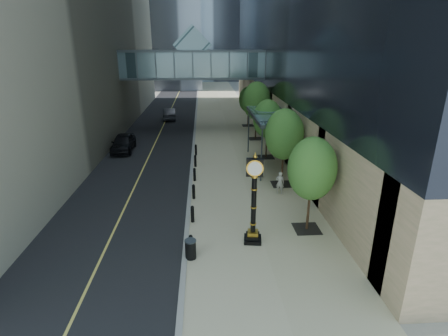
{
  "coord_description": "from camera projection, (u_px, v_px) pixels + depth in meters",
  "views": [
    {
      "loc": [
        -1.99,
        -13.7,
        9.67
      ],
      "look_at": [
        -0.88,
        4.55,
        3.17
      ],
      "focal_mm": 28.0,
      "sensor_mm": 36.0,
      "label": 1
    }
  ],
  "objects": [
    {
      "name": "trash_bin",
      "position": [
        191.0,
        250.0,
        16.49
      ],
      "size": [
        0.65,
        0.65,
        0.9
      ],
      "primitive_type": "cylinder",
      "rotation": [
        0.0,
        0.0,
        0.3
      ],
      "color": "black",
      "rests_on": "sidewalk"
    },
    {
      "name": "street_clock",
      "position": [
        254.0,
        206.0,
        17.37
      ],
      "size": [
        0.99,
        0.99,
        4.68
      ],
      "rotation": [
        0.0,
        0.0,
        -0.14
      ],
      "color": "black",
      "rests_on": "sidewalk"
    },
    {
      "name": "car_near",
      "position": [
        123.0,
        143.0,
        33.21
      ],
      "size": [
        2.02,
        4.8,
        1.62
      ],
      "primitive_type": "imported",
      "rotation": [
        0.0,
        0.0,
        0.02
      ],
      "color": "black",
      "rests_on": "road"
    },
    {
      "name": "curb",
      "position": [
        196.0,
        111.0,
        53.68
      ],
      "size": [
        0.25,
        180.0,
        0.07
      ],
      "primitive_type": "cube",
      "color": "gray",
      "rests_on": "ground"
    },
    {
      "name": "skywalk",
      "position": [
        193.0,
        62.0,
        39.82
      ],
      "size": [
        17.0,
        4.2,
        5.8
      ],
      "color": "slate",
      "rests_on": "ground"
    },
    {
      "name": "entrance_canopy",
      "position": [
        271.0,
        116.0,
        28.2
      ],
      "size": [
        3.0,
        8.0,
        4.38
      ],
      "color": "#383F44",
      "rests_on": "ground"
    },
    {
      "name": "road",
      "position": [
        170.0,
        111.0,
        53.46
      ],
      "size": [
        8.0,
        180.0,
        0.02
      ],
      "primitive_type": "cube",
      "color": "black",
      "rests_on": "ground"
    },
    {
      "name": "car_far",
      "position": [
        169.0,
        114.0,
        47.3
      ],
      "size": [
        2.07,
        4.74,
        1.52
      ],
      "primitive_type": "imported",
      "rotation": [
        0.0,
        0.0,
        3.25
      ],
      "color": "black",
      "rests_on": "road"
    },
    {
      "name": "bollard_row",
      "position": [
        194.0,
        183.0,
        24.38
      ],
      "size": [
        0.2,
        16.2,
        0.9
      ],
      "color": "black",
      "rests_on": "sidewalk"
    },
    {
      "name": "street_trees",
      "position": [
        268.0,
        117.0,
        30.16
      ],
      "size": [
        2.94,
        28.44,
        6.03
      ],
      "color": "black",
      "rests_on": "sidewalk"
    },
    {
      "name": "ground",
      "position": [
        249.0,
        264.0,
        16.24
      ],
      "size": [
        320.0,
        320.0,
        0.0
      ],
      "primitive_type": "plane",
      "color": "gray",
      "rests_on": "ground"
    },
    {
      "name": "sidewalk",
      "position": [
        222.0,
        110.0,
        53.91
      ],
      "size": [
        8.0,
        180.0,
        0.06
      ],
      "primitive_type": "cube",
      "color": "#B5AC8B",
      "rests_on": "ground"
    },
    {
      "name": "pedestrian",
      "position": [
        280.0,
        183.0,
        23.54
      ],
      "size": [
        0.68,
        0.58,
        1.6
      ],
      "primitive_type": "imported",
      "rotation": [
        0.0,
        0.0,
        2.74
      ],
      "color": "#ABA79C",
      "rests_on": "sidewalk"
    }
  ]
}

